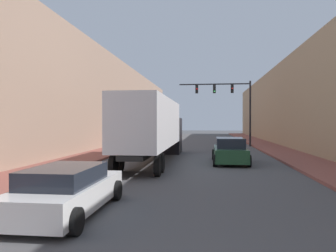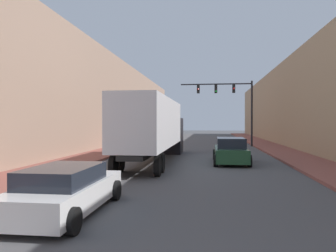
{
  "view_description": "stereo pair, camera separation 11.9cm",
  "coord_description": "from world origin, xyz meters",
  "px_view_note": "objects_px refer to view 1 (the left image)",
  "views": [
    {
      "loc": [
        1.11,
        -2.34,
        2.55
      ],
      "look_at": [
        -0.68,
        12.58,
        2.38
      ],
      "focal_mm": 35.0,
      "sensor_mm": 36.0,
      "label": 1
    },
    {
      "loc": [
        1.22,
        -2.33,
        2.55
      ],
      "look_at": [
        -0.68,
        12.58,
        2.38
      ],
      "focal_mm": 35.0,
      "sensor_mm": 36.0,
      "label": 2
    }
  ],
  "objects_px": {
    "sedan_car": "(67,190)",
    "suv_car": "(230,151)",
    "semi_truck": "(155,127)",
    "traffic_signal_gantry": "(231,99)"
  },
  "relations": [
    {
      "from": "semi_truck",
      "to": "sedan_car",
      "type": "xyz_separation_m",
      "value": [
        -0.51,
        -12.31,
        -1.58
      ]
    },
    {
      "from": "semi_truck",
      "to": "traffic_signal_gantry",
      "type": "bearing_deg",
      "value": 67.75
    },
    {
      "from": "semi_truck",
      "to": "sedan_car",
      "type": "relative_size",
      "value": 3.05
    },
    {
      "from": "sedan_car",
      "to": "suv_car",
      "type": "distance_m",
      "value": 13.12
    },
    {
      "from": "semi_truck",
      "to": "suv_car",
      "type": "distance_m",
      "value": 5.01
    },
    {
      "from": "sedan_car",
      "to": "suv_car",
      "type": "relative_size",
      "value": 0.96
    },
    {
      "from": "sedan_car",
      "to": "traffic_signal_gantry",
      "type": "bearing_deg",
      "value": 76.54
    },
    {
      "from": "suv_car",
      "to": "sedan_car",
      "type": "bearing_deg",
      "value": -113.74
    },
    {
      "from": "semi_truck",
      "to": "sedan_car",
      "type": "bearing_deg",
      "value": -92.36
    },
    {
      "from": "sedan_car",
      "to": "suv_car",
      "type": "bearing_deg",
      "value": 66.26
    }
  ]
}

